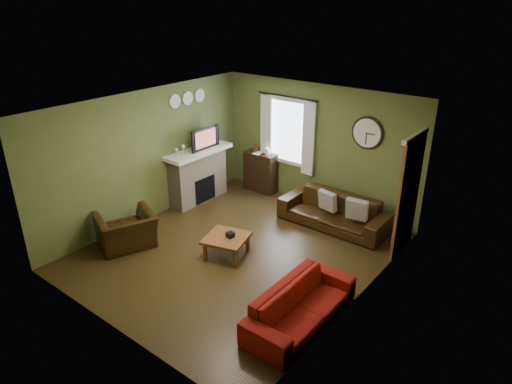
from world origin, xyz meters
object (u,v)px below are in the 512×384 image
Objects in this scene: sofa_brown at (334,211)px; coffee_table at (227,246)px; sofa_red at (301,305)px; armchair at (126,230)px; bookshelf at (261,172)px.

sofa_brown is 2.32m from coffee_table.
sofa_brown reaches higher than coffee_table.
coffee_table is (-0.92, -2.13, -0.13)m from sofa_brown.
sofa_red is 2.72× the size of coffee_table.
armchair reaches higher than sofa_red.
sofa_brown is 3.94m from armchair.
sofa_red is (3.26, -3.31, -0.18)m from bookshelf.
bookshelf reaches higher than sofa_brown.
sofa_red is 2.09m from coffee_table.
sofa_red is at bearing -45.44° from bookshelf.
bookshelf is 0.93× the size of armchair.
armchair is 1.41× the size of coffee_table.
armchair is (-3.61, -0.20, 0.04)m from sofa_red.
sofa_red is (1.05, -2.80, -0.04)m from sofa_brown.
armchair reaches higher than coffee_table.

